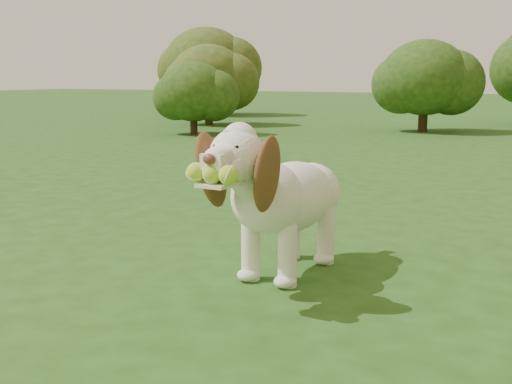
% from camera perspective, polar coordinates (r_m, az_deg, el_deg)
% --- Properties ---
extents(ground, '(80.00, 80.00, 0.00)m').
position_cam_1_polar(ground, '(3.89, -2.52, -5.97)').
color(ground, '#224413').
rests_on(ground, ground).
extents(dog, '(0.47, 1.34, 0.87)m').
position_cam_1_polar(dog, '(3.46, 2.25, -0.10)').
color(dog, white).
rests_on(dog, ground).
extents(shrub_a, '(1.32, 1.32, 1.36)m').
position_cam_1_polar(shrub_a, '(12.25, -5.59, 8.86)').
color(shrub_a, '#382314').
rests_on(shrub_a, ground).
extents(shrub_g, '(2.38, 2.38, 2.46)m').
position_cam_1_polar(shrub_g, '(18.54, -4.45, 11.32)').
color(shrub_g, '#382314').
rests_on(shrub_g, ground).
extents(shrub_e, '(1.74, 1.74, 1.80)m').
position_cam_1_polar(shrub_e, '(14.69, -4.26, 10.11)').
color(shrub_e, '#382314').
rests_on(shrub_e, ground).
extents(shrub_b, '(1.74, 1.74, 1.81)m').
position_cam_1_polar(shrub_b, '(13.21, 14.77, 9.80)').
color(shrub_b, '#382314').
rests_on(shrub_b, ground).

